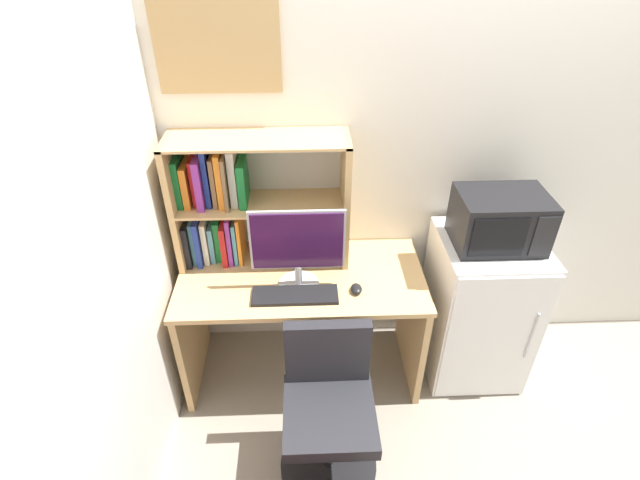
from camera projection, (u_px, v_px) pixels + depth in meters
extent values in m
cube|color=silver|center=(536.00, 148.00, 2.59)|extent=(6.40, 0.04, 2.60)
cube|color=silver|center=(6.00, 428.00, 1.19)|extent=(0.04, 4.40, 2.60)
cube|color=tan|center=(301.00, 277.00, 2.59)|extent=(1.32, 0.66, 0.03)
cube|color=tan|center=(192.00, 330.00, 2.78)|extent=(0.04, 0.59, 0.71)
cube|color=tan|center=(412.00, 323.00, 2.82)|extent=(0.04, 0.59, 0.71)
cube|color=tan|center=(177.00, 203.00, 2.51)|extent=(0.03, 0.29, 0.71)
cube|color=tan|center=(345.00, 200.00, 2.54)|extent=(0.03, 0.29, 0.71)
cube|color=tan|center=(256.00, 139.00, 2.32)|extent=(0.92, 0.29, 0.01)
cube|color=tan|center=(262.00, 204.00, 2.53)|extent=(0.85, 0.29, 0.01)
cube|color=black|center=(190.00, 238.00, 2.65)|extent=(0.03, 0.25, 0.25)
cube|color=teal|center=(195.00, 236.00, 2.66)|extent=(0.02, 0.21, 0.26)
cube|color=navy|center=(200.00, 236.00, 2.64)|extent=(0.03, 0.24, 0.28)
cube|color=silver|center=(207.00, 236.00, 2.66)|extent=(0.03, 0.21, 0.26)
cube|color=teal|center=(214.00, 238.00, 2.67)|extent=(0.03, 0.19, 0.22)
cube|color=#197233|center=(219.00, 236.00, 2.67)|extent=(0.04, 0.18, 0.25)
cube|color=#B21E1E|center=(226.00, 238.00, 2.66)|extent=(0.03, 0.24, 0.24)
cube|color=purple|center=(231.00, 234.00, 2.65)|extent=(0.02, 0.23, 0.29)
cube|color=teal|center=(237.00, 236.00, 2.66)|extent=(0.02, 0.22, 0.25)
cube|color=orange|center=(241.00, 234.00, 2.65)|extent=(0.02, 0.22, 0.29)
cube|color=#197233|center=(180.00, 179.00, 2.46)|extent=(0.03, 0.19, 0.26)
cube|color=orange|center=(188.00, 182.00, 2.47)|extent=(0.03, 0.20, 0.23)
cube|color=#B21E1E|center=(195.00, 179.00, 2.47)|extent=(0.03, 0.17, 0.25)
cube|color=purple|center=(201.00, 179.00, 2.45)|extent=(0.04, 0.23, 0.27)
cube|color=navy|center=(208.00, 174.00, 2.45)|extent=(0.03, 0.18, 0.31)
cube|color=brown|center=(215.00, 178.00, 2.47)|extent=(0.02, 0.19, 0.27)
cube|color=orange|center=(221.00, 176.00, 2.45)|extent=(0.03, 0.21, 0.30)
cube|color=brown|center=(227.00, 177.00, 2.45)|extent=(0.02, 0.23, 0.28)
cube|color=silver|center=(234.00, 174.00, 2.46)|extent=(0.04, 0.19, 0.30)
cube|color=#197233|center=(243.00, 180.00, 2.47)|extent=(0.04, 0.21, 0.24)
cylinder|color=#B7B7BC|center=(299.00, 284.00, 2.51)|extent=(0.21, 0.21, 0.02)
cylinder|color=#B7B7BC|center=(299.00, 274.00, 2.47)|extent=(0.04, 0.04, 0.11)
cube|color=#B7B7BC|center=(297.00, 240.00, 2.35)|extent=(0.47, 0.01, 0.34)
cube|color=#33143D|center=(297.00, 241.00, 2.35)|extent=(0.45, 0.02, 0.31)
cube|color=black|center=(295.00, 295.00, 2.43)|extent=(0.44, 0.14, 0.02)
ellipsoid|color=black|center=(356.00, 289.00, 2.46)|extent=(0.06, 0.08, 0.04)
cube|color=white|center=(478.00, 307.00, 2.79)|extent=(0.54, 0.54, 0.92)
cube|color=white|center=(494.00, 342.00, 2.56)|extent=(0.52, 0.01, 0.88)
cylinder|color=#B2B2B7|center=(532.00, 336.00, 2.53)|extent=(0.01, 0.01, 0.32)
cube|color=black|center=(500.00, 220.00, 2.45)|extent=(0.45, 0.32, 0.28)
cube|color=black|center=(499.00, 238.00, 2.31)|extent=(0.27, 0.01, 0.22)
cube|color=black|center=(544.00, 237.00, 2.32)|extent=(0.11, 0.01, 0.23)
cylinder|color=black|center=(328.00, 465.00, 2.45)|extent=(0.49, 0.49, 0.04)
cylinder|color=black|center=(329.00, 442.00, 2.34)|extent=(0.04, 0.04, 0.40)
cube|color=#232328|center=(329.00, 415.00, 2.21)|extent=(0.42, 0.42, 0.07)
cube|color=#232328|center=(328.00, 352.00, 2.25)|extent=(0.40, 0.06, 0.35)
cube|color=tan|center=(217.00, 47.00, 2.20)|extent=(0.58, 0.02, 0.42)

